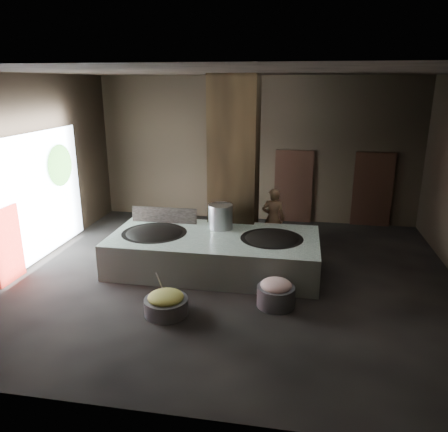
% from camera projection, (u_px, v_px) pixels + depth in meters
% --- Properties ---
extents(floor, '(10.00, 9.00, 0.10)m').
position_uv_depth(floor, '(234.00, 278.00, 10.11)').
color(floor, black).
rests_on(floor, ground).
extents(ceiling, '(10.00, 9.00, 0.10)m').
position_uv_depth(ceiling, '(236.00, 69.00, 8.75)').
color(ceiling, black).
rests_on(ceiling, back_wall).
extents(back_wall, '(10.00, 0.10, 4.50)m').
position_uv_depth(back_wall, '(257.00, 150.00, 13.71)').
color(back_wall, black).
rests_on(back_wall, ground).
extents(front_wall, '(10.00, 0.10, 4.50)m').
position_uv_depth(front_wall, '(177.00, 264.00, 5.15)').
color(front_wall, black).
rests_on(front_wall, ground).
extents(left_wall, '(0.10, 9.00, 4.50)m').
position_uv_depth(left_wall, '(23.00, 173.00, 10.27)').
color(left_wall, black).
rests_on(left_wall, ground).
extents(pillar, '(1.20, 1.20, 4.50)m').
position_uv_depth(pillar, '(234.00, 165.00, 11.27)').
color(pillar, black).
rests_on(pillar, ground).
extents(hearth_platform, '(4.87, 2.33, 0.85)m').
position_uv_depth(hearth_platform, '(214.00, 252.00, 10.38)').
color(hearth_platform, silver).
rests_on(hearth_platform, ground).
extents(platform_cap, '(4.76, 2.28, 0.03)m').
position_uv_depth(platform_cap, '(214.00, 237.00, 10.26)').
color(platform_cap, black).
rests_on(platform_cap, hearth_platform).
extents(wok_left, '(1.53, 1.53, 0.42)m').
position_uv_depth(wok_left, '(155.00, 236.00, 10.48)').
color(wok_left, black).
rests_on(wok_left, hearth_platform).
extents(wok_left_rim, '(1.57, 1.57, 0.05)m').
position_uv_depth(wok_left_rim, '(154.00, 234.00, 10.46)').
color(wok_left_rim, black).
rests_on(wok_left_rim, hearth_platform).
extents(wok_right, '(1.43, 1.43, 0.40)m').
position_uv_depth(wok_right, '(272.00, 242.00, 10.11)').
color(wok_right, black).
rests_on(wok_right, hearth_platform).
extents(wok_right_rim, '(1.46, 1.46, 0.05)m').
position_uv_depth(wok_right_rim, '(272.00, 239.00, 10.08)').
color(wok_right_rim, black).
rests_on(wok_right_rim, hearth_platform).
extents(stock_pot, '(0.59, 0.59, 0.63)m').
position_uv_depth(stock_pot, '(220.00, 217.00, 10.68)').
color(stock_pot, '#AEB1B6').
rests_on(stock_pot, hearth_platform).
extents(splash_guard, '(1.69, 0.06, 0.42)m').
position_uv_depth(splash_guard, '(164.00, 216.00, 11.15)').
color(splash_guard, black).
rests_on(splash_guard, hearth_platform).
extents(cook, '(0.61, 0.40, 1.65)m').
position_uv_depth(cook, '(273.00, 219.00, 11.57)').
color(cook, '#8E6848').
rests_on(cook, ground).
extents(veg_basin, '(1.06, 1.06, 0.31)m').
position_uv_depth(veg_basin, '(166.00, 306.00, 8.43)').
color(veg_basin, slate).
rests_on(veg_basin, ground).
extents(veg_fill, '(0.70, 0.70, 0.21)m').
position_uv_depth(veg_fill, '(166.00, 297.00, 8.37)').
color(veg_fill, olive).
rests_on(veg_fill, veg_basin).
extents(ladle, '(0.07, 0.34, 0.60)m').
position_uv_depth(ladle, '(160.00, 284.00, 8.48)').
color(ladle, '#AEB1B6').
rests_on(ladle, veg_basin).
extents(meat_basin, '(0.87, 0.87, 0.41)m').
position_uv_depth(meat_basin, '(276.00, 296.00, 8.71)').
color(meat_basin, slate).
rests_on(meat_basin, ground).
extents(meat_fill, '(0.63, 0.63, 0.24)m').
position_uv_depth(meat_fill, '(276.00, 285.00, 8.64)').
color(meat_fill, tan).
rests_on(meat_fill, meat_basin).
extents(doorway_near, '(1.18, 0.08, 2.38)m').
position_uv_depth(doorway_near, '(293.00, 188.00, 13.76)').
color(doorway_near, black).
rests_on(doorway_near, ground).
extents(doorway_near_glow, '(0.80, 0.04, 1.88)m').
position_uv_depth(doorway_near_glow, '(292.00, 188.00, 13.94)').
color(doorway_near_glow, '#8C6647').
rests_on(doorway_near_glow, ground).
extents(doorway_far, '(1.18, 0.08, 2.38)m').
position_uv_depth(doorway_far, '(372.00, 191.00, 13.36)').
color(doorway_far, black).
rests_on(doorway_far, ground).
extents(doorway_far_glow, '(0.90, 0.04, 2.13)m').
position_uv_depth(doorway_far_glow, '(365.00, 191.00, 13.57)').
color(doorway_far_glow, '#8C6647').
rests_on(doorway_far_glow, ground).
extents(left_opening, '(0.04, 4.20, 3.10)m').
position_uv_depth(left_opening, '(35.00, 198.00, 10.63)').
color(left_opening, white).
rests_on(left_opening, ground).
extents(pavilion_sliver, '(0.05, 0.90, 1.70)m').
position_uv_depth(pavilion_sliver, '(8.00, 245.00, 9.62)').
color(pavilion_sliver, maroon).
rests_on(pavilion_sliver, ground).
extents(tree_silhouette, '(0.28, 1.10, 1.10)m').
position_uv_depth(tree_silhouette, '(60.00, 165.00, 11.47)').
color(tree_silhouette, '#194714').
rests_on(tree_silhouette, left_opening).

